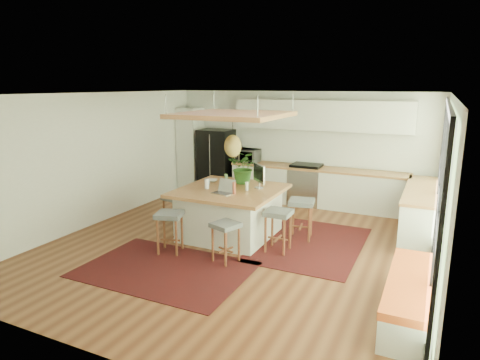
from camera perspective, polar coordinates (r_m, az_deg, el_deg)
The scene contains 36 objects.
floor at distance 7.71m, azimuth -0.25°, elevation -8.89°, with size 7.00×7.00×0.00m, color #562B18.
ceiling at distance 7.16m, azimuth -0.27°, elevation 11.60°, with size 7.00×7.00×0.00m, color white.
wall_back at distance 10.54m, azimuth 8.02°, elevation 4.49°, with size 6.50×6.50×0.00m, color silver.
wall_front at distance 4.54m, azimuth -19.91°, elevation -7.30°, with size 6.50×6.50×0.00m, color silver.
wall_left at distance 9.18m, azimuth -18.90°, elevation 2.71°, with size 7.00×7.00×0.00m, color silver.
wall_right at distance 6.63m, azimuth 25.97°, elevation -1.59°, with size 7.00×7.00×0.00m, color silver.
window_wall at distance 6.62m, azimuth 25.76°, elevation -1.15°, with size 0.10×6.20×2.60m, color black, non-canonical shape.
pantry at distance 11.51m, azimuth -6.69°, elevation 4.10°, with size 0.55×0.60×2.25m, color silver.
back_counter_base at distance 10.26m, azimuth 10.26°, elevation -0.99°, with size 4.20×0.60×0.88m, color silver.
back_counter_top at distance 10.16m, azimuth 10.36°, elevation 1.53°, with size 4.24×0.64×0.05m, color #995D36.
backsplash at distance 10.37m, azimuth 10.90°, elevation 4.26°, with size 4.20×0.02×0.80m, color white.
upper_cabinets at distance 10.13m, azimuth 10.86°, elevation 8.62°, with size 4.20×0.34×0.70m, color silver.
range at distance 10.31m, azimuth 8.93°, elevation -0.53°, with size 0.76×0.62×1.00m, color #A5A5AA, non-canonical shape.
right_counter_base at distance 8.80m, azimuth 23.31°, elevation -4.18°, with size 0.60×2.50×0.88m, color silver.
right_counter_top at distance 8.68m, azimuth 23.57°, elevation -1.27°, with size 0.64×2.54×0.05m, color #995D36.
window_bench at distance 5.87m, azimuth 21.89°, elevation -14.50°, with size 0.52×2.00×0.50m, color silver, non-canonical shape.
ceiling_panel at distance 7.70m, azimuth -1.00°, elevation 6.83°, with size 1.86×1.86×0.80m, color #995D36, non-canonical shape.
rug_near at distance 6.88m, azimuth -10.14°, elevation -11.85°, with size 2.60×1.80×0.01m, color black.
rug_right at distance 7.89m, azimuth 9.50°, elevation -8.53°, with size 1.80×2.60×0.01m, color black.
fridge at distance 11.12m, azimuth -3.24°, elevation 2.81°, with size 0.85×0.67×1.71m, color black, non-canonical shape.
island at distance 8.05m, azimuth -1.37°, elevation -4.43°, with size 1.85×1.85×0.93m, color #995D36, non-canonical shape.
stool_near_left at distance 7.40m, azimuth -9.48°, elevation -7.09°, with size 0.43×0.43×0.73m, color #4F5358, non-canonical shape.
stool_near_right at distance 6.93m, azimuth -1.95°, elevation -8.32°, with size 0.40×0.40×0.67m, color #4F5358, non-canonical shape.
stool_right_front at distance 7.38m, azimuth 5.17°, elevation -7.01°, with size 0.44×0.44×0.74m, color #4F5358, non-canonical shape.
stool_right_back at distance 8.00m, azimuth 8.28°, elevation -5.50°, with size 0.45×0.45×0.76m, color #4F5358, non-canonical shape.
stool_left_side at distance 8.73m, azimuth -8.96°, elevation -3.96°, with size 0.38×0.38×0.64m, color #4F5358, non-canonical shape.
laptop at distance 7.56m, azimuth -2.37°, elevation -0.98°, with size 0.36×0.38×0.27m, color #A5A5AA, non-canonical shape.
monitor at distance 7.94m, azimuth 2.60°, elevation 0.72°, with size 0.50×0.18×0.47m, color #A5A5AA, non-canonical shape.
microwave at distance 10.69m, azimuth 1.00°, elevation 3.54°, with size 0.60×0.33×0.41m, color #A5A5AA.
island_plant at distance 8.33m, azimuth 0.56°, elevation 1.28°, with size 0.59×0.65×0.51m, color #1E4C19.
island_bowl at distance 8.52m, azimuth -3.78°, elevation -0.08°, with size 0.21×0.21×0.05m, color silver.
island_bottle_0 at distance 8.24m, azimuth -4.50°, elevation -0.03°, with size 0.07×0.07×0.19m, color blue.
island_bottle_1 at distance 7.96m, azimuth -4.45°, elevation -0.49°, with size 0.07×0.07×0.19m, color white.
island_bottle_2 at distance 7.53m, azimuth -0.72°, elevation -1.22°, with size 0.07×0.07×0.19m, color #AE4F3A.
island_bottle_3 at distance 7.80m, azimuth 1.07°, elevation -0.73°, with size 0.07×0.07×0.19m, color silver.
island_bottle_4 at distance 8.21m, azimuth -1.86°, elevation -0.05°, with size 0.07×0.07×0.19m, color #668B53.
Camera 1 is at (3.10, -6.46, 2.85)m, focal length 31.44 mm.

